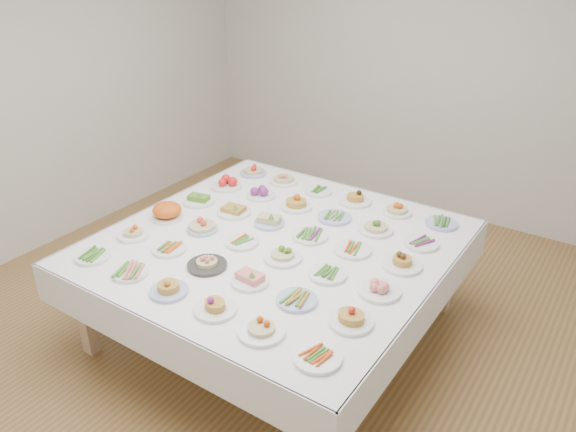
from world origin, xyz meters
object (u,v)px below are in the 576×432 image
Objects in this scene: display_table at (276,249)px; dish_18 at (199,198)px; dish_0 at (93,255)px; dish_35 at (441,222)px.

dish_18 is (-0.85, 0.16, 0.10)m from display_table.
display_table is 1.21m from dish_0.
dish_35 is at bearing 45.02° from dish_0.
dish_35 is (1.71, 0.70, -0.02)m from dish_18.
dish_0 is at bearing -135.04° from display_table.
dish_0 is at bearing -90.19° from dish_18.
dish_0 is 0.97× the size of dish_35.
dish_0 is at bearing -134.98° from dish_35.
dish_18 reaches higher than display_table.
dish_0 and dish_35 have the same top height.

